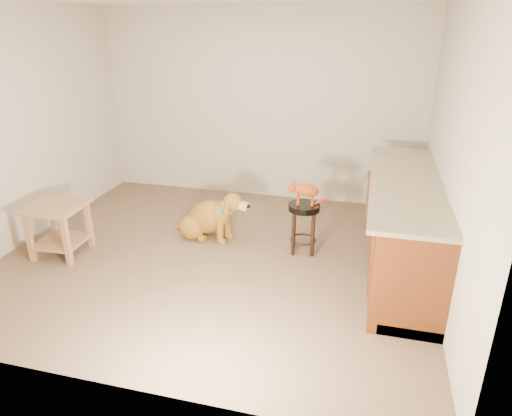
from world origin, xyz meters
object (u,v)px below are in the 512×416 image
(wood_stool, at_px, (381,202))
(tabby_kitten, at_px, (304,191))
(padded_stool, at_px, (304,218))
(side_table, at_px, (58,222))
(golden_retriever, at_px, (209,218))

(wood_stool, relative_size, tabby_kitten, 1.53)
(padded_stool, relative_size, side_table, 0.95)
(golden_retriever, bearing_deg, wood_stool, 34.43)
(side_table, xyz_separation_m, golden_retriever, (1.42, 0.80, -0.14))
(padded_stool, height_order, side_table, side_table)
(padded_stool, xyz_separation_m, golden_retriever, (-1.13, 0.08, -0.15))
(padded_stool, bearing_deg, golden_retriever, 176.11)
(padded_stool, height_order, golden_retriever, golden_retriever)
(padded_stool, distance_m, golden_retriever, 1.14)
(padded_stool, relative_size, tabby_kitten, 1.26)
(wood_stool, distance_m, golden_retriever, 2.09)
(tabby_kitten, bearing_deg, padded_stool, -5.72)
(padded_stool, distance_m, side_table, 2.65)
(padded_stool, bearing_deg, side_table, -164.20)
(side_table, height_order, tabby_kitten, tabby_kitten)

